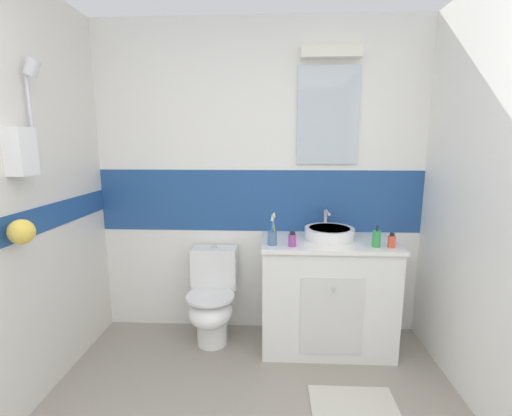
{
  "coord_description": "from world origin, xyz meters",
  "views": [
    {
      "loc": [
        0.11,
        -0.4,
        1.56
      ],
      "look_at": [
        -0.01,
        2.01,
        1.11
      ],
      "focal_mm": 24.56,
      "sensor_mm": 36.0,
      "label": 1
    }
  ],
  "objects_px": {
    "toilet": "(212,300)",
    "perfume_flask_small": "(392,241)",
    "sink_basin": "(329,233)",
    "toothbrush_cup": "(272,236)",
    "lotion_bottle_short": "(292,240)",
    "soap_dispenser": "(376,239)"
  },
  "relations": [
    {
      "from": "perfume_flask_small",
      "to": "toothbrush_cup",
      "type": "bearing_deg",
      "value": 178.29
    },
    {
      "from": "sink_basin",
      "to": "toilet",
      "type": "height_order",
      "value": "sink_basin"
    },
    {
      "from": "sink_basin",
      "to": "toilet",
      "type": "xyz_separation_m",
      "value": [
        -0.9,
        -0.02,
        -0.55
      ]
    },
    {
      "from": "toothbrush_cup",
      "to": "soap_dispenser",
      "type": "distance_m",
      "value": 0.72
    },
    {
      "from": "soap_dispenser",
      "to": "toothbrush_cup",
      "type": "bearing_deg",
      "value": 179.64
    },
    {
      "from": "perfume_flask_small",
      "to": "sink_basin",
      "type": "bearing_deg",
      "value": 152.45
    },
    {
      "from": "toothbrush_cup",
      "to": "lotion_bottle_short",
      "type": "height_order",
      "value": "toothbrush_cup"
    },
    {
      "from": "sink_basin",
      "to": "soap_dispenser",
      "type": "xyz_separation_m",
      "value": [
        0.3,
        -0.19,
        0.01
      ]
    },
    {
      "from": "toothbrush_cup",
      "to": "soap_dispenser",
      "type": "xyz_separation_m",
      "value": [
        0.72,
        -0.0,
        -0.0
      ]
    },
    {
      "from": "soap_dispenser",
      "to": "perfume_flask_small",
      "type": "height_order",
      "value": "soap_dispenser"
    },
    {
      "from": "toilet",
      "to": "soap_dispenser",
      "type": "height_order",
      "value": "soap_dispenser"
    },
    {
      "from": "lotion_bottle_short",
      "to": "toothbrush_cup",
      "type": "bearing_deg",
      "value": 170.26
    },
    {
      "from": "toothbrush_cup",
      "to": "perfume_flask_small",
      "type": "bearing_deg",
      "value": -1.71
    },
    {
      "from": "toilet",
      "to": "toothbrush_cup",
      "type": "relative_size",
      "value": 3.2
    },
    {
      "from": "sink_basin",
      "to": "lotion_bottle_short",
      "type": "xyz_separation_m",
      "value": [
        -0.29,
        -0.21,
        0.0
      ]
    },
    {
      "from": "toothbrush_cup",
      "to": "toilet",
      "type": "bearing_deg",
      "value": 161.47
    },
    {
      "from": "toilet",
      "to": "perfume_flask_small",
      "type": "distance_m",
      "value": 1.42
    },
    {
      "from": "lotion_bottle_short",
      "to": "perfume_flask_small",
      "type": "bearing_deg",
      "value": -0.05
    },
    {
      "from": "sink_basin",
      "to": "toothbrush_cup",
      "type": "distance_m",
      "value": 0.47
    },
    {
      "from": "toothbrush_cup",
      "to": "lotion_bottle_short",
      "type": "distance_m",
      "value": 0.14
    },
    {
      "from": "toilet",
      "to": "sink_basin",
      "type": "bearing_deg",
      "value": 1.54
    },
    {
      "from": "toilet",
      "to": "perfume_flask_small",
      "type": "relative_size",
      "value": 7.15
    }
  ]
}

